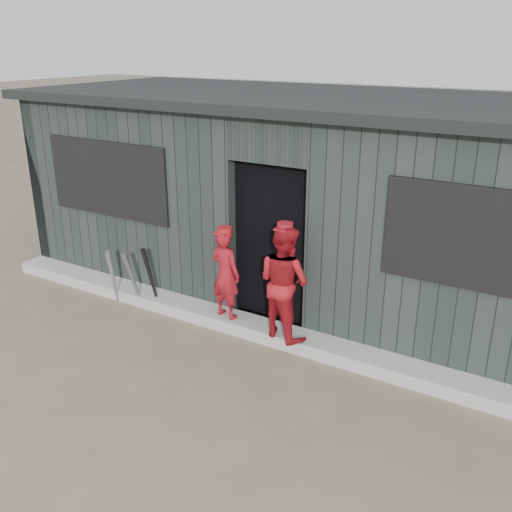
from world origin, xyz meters
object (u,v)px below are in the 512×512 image
Objects in this scene: player_red_left at (226,274)px; bat_left at (113,276)px; player_red_right at (284,282)px; bat_mid at (133,280)px; player_grey_back at (327,279)px; bat_right at (151,278)px; dugout at (322,197)px.

bat_left is at bearing 16.14° from player_red_left.
player_red_left is at bearing 12.63° from player_red_right.
player_grey_back is at bearing 16.58° from bat_mid.
bat_left is 0.56× the size of player_grey_back.
bat_right is (0.21, 0.10, 0.03)m from bat_mid.
player_red_left is (1.32, 0.17, 0.31)m from bat_mid.
bat_mid is at bearing 19.68° from player_red_right.
bat_mid is at bearing -154.22° from bat_right.
bat_mid is at bearing 16.31° from player_red_left.
player_grey_back is at bearing -96.67° from player_red_right.
player_red_left is 0.84× the size of player_red_right.
bat_left is 0.32m from bat_mid.
bat_left is 0.89× the size of bat_right.
bat_mid is 0.73× the size of player_red_left.
player_grey_back is 0.16× the size of dugout.
player_red_right is 0.16× the size of dugout.
dugout is (-0.40, 1.77, 0.49)m from player_red_right.
bat_left is 1.68m from player_red_left.
player_grey_back reaches higher than player_red_left.
bat_right is (0.53, 0.14, 0.04)m from bat_left.
dugout is (2.04, 1.93, 0.90)m from bat_left.
dugout is at bearing -94.72° from player_red_left.
bat_right is at bearing 16.98° from player_red_right.
bat_mid is at bearing -11.46° from player_grey_back.
dugout is (1.51, 1.79, 0.86)m from bat_right.
player_grey_back is 1.48m from dugout.
player_red_right reaches higher than bat_mid.
bat_mid is 2.71m from dugout.
bat_left is 0.55m from bat_right.
bat_right is at bearing 25.78° from bat_mid.
bat_right is 0.10× the size of dugout.
bat_left is at bearing -136.64° from dugout.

